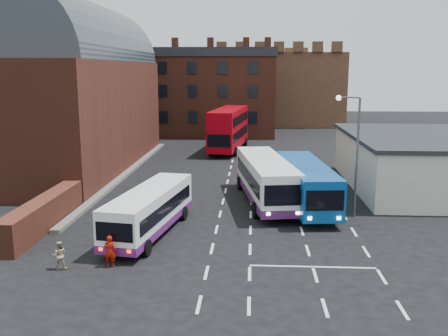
# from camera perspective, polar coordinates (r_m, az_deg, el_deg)

# --- Properties ---
(ground) EXTENTS (180.00, 180.00, 0.00)m
(ground) POSITION_cam_1_polar(r_m,az_deg,el_deg) (27.31, -1.24, -8.61)
(ground) COLOR black
(railway_station) EXTENTS (12.00, 28.00, 16.00)m
(railway_station) POSITION_cam_1_polar(r_m,az_deg,el_deg) (49.85, -17.52, 8.80)
(railway_station) COLOR #602B1E
(railway_station) RESTS_ON ground
(forecourt_wall) EXTENTS (1.20, 10.00, 1.80)m
(forecourt_wall) POSITION_cam_1_polar(r_m,az_deg,el_deg) (31.36, -19.93, -4.95)
(forecourt_wall) COLOR #602B1E
(forecourt_wall) RESTS_ON ground
(cream_building) EXTENTS (10.40, 16.40, 4.25)m
(cream_building) POSITION_cam_1_polar(r_m,az_deg,el_deg) (42.27, 21.09, 0.76)
(cream_building) COLOR beige
(cream_building) RESTS_ON ground
(brick_terrace) EXTENTS (22.00, 10.00, 11.00)m
(brick_terrace) POSITION_cam_1_polar(r_m,az_deg,el_deg) (72.17, -3.12, 8.16)
(brick_terrace) COLOR brown
(brick_terrace) RESTS_ON ground
(castle_keep) EXTENTS (22.00, 22.00, 12.00)m
(castle_keep) POSITION_cam_1_polar(r_m,az_deg,el_deg) (91.76, 5.86, 9.07)
(castle_keep) COLOR brown
(castle_keep) RESTS_ON ground
(bus_white_outbound) EXTENTS (3.64, 9.68, 2.58)m
(bus_white_outbound) POSITION_cam_1_polar(r_m,az_deg,el_deg) (28.71, -8.46, -4.55)
(bus_white_outbound) COLOR white
(bus_white_outbound) RESTS_ON ground
(bus_white_inbound) EXTENTS (4.38, 11.76, 3.13)m
(bus_white_inbound) POSITION_cam_1_polar(r_m,az_deg,el_deg) (35.08, 4.80, -1.04)
(bus_white_inbound) COLOR white
(bus_white_inbound) RESTS_ON ground
(bus_blue) EXTENTS (3.54, 11.15, 2.99)m
(bus_blue) POSITION_cam_1_polar(r_m,az_deg,el_deg) (34.37, 9.36, -1.55)
(bus_blue) COLOR #09448F
(bus_blue) RESTS_ON ground
(bus_red_double) EXTENTS (4.26, 12.42, 4.87)m
(bus_red_double) POSITION_cam_1_polar(r_m,az_deg,el_deg) (57.75, 0.56, 4.53)
(bus_red_double) COLOR #A1000C
(bus_red_double) RESTS_ON ground
(street_lamp) EXTENTS (1.45, 0.80, 7.69)m
(street_lamp) POSITION_cam_1_polar(r_m,az_deg,el_deg) (32.19, 14.56, 2.59)
(street_lamp) COLOR #50545B
(street_lamp) RESTS_ON ground
(pedestrian_red) EXTENTS (0.59, 0.41, 1.56)m
(pedestrian_red) POSITION_cam_1_polar(r_m,az_deg,el_deg) (24.59, -12.90, -9.25)
(pedestrian_red) COLOR #9B0F05
(pedestrian_red) RESTS_ON ground
(pedestrian_beige) EXTENTS (0.78, 0.67, 1.37)m
(pedestrian_beige) POSITION_cam_1_polar(r_m,az_deg,el_deg) (24.99, -18.32, -9.43)
(pedestrian_beige) COLOR tan
(pedestrian_beige) RESTS_ON ground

